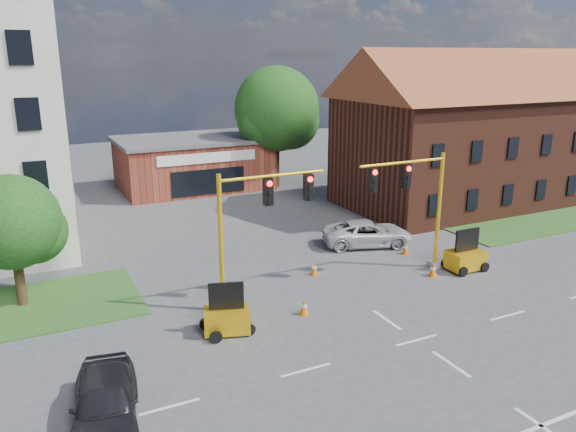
% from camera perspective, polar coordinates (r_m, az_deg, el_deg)
% --- Properties ---
extents(ground, '(120.00, 120.00, 0.00)m').
position_cam_1_polar(ground, '(23.52, 12.92, -12.20)').
color(ground, '#464648').
rests_on(ground, ground).
extents(grass_verge_ne, '(14.00, 4.00, 0.08)m').
position_cam_1_polar(grass_verge_ne, '(41.57, 24.63, -0.69)').
color(grass_verge_ne, '#2C5921').
rests_on(grass_verge_ne, ground).
extents(lane_markings, '(60.00, 36.00, 0.01)m').
position_cam_1_polar(lane_markings, '(21.61, 18.06, -15.32)').
color(lane_markings, silver).
rests_on(lane_markings, ground).
extents(brick_shop, '(12.40, 8.40, 4.30)m').
position_cam_1_polar(brick_shop, '(48.56, -9.63, 5.38)').
color(brick_shop, maroon).
rests_on(brick_shop, ground).
extents(townhouse_row, '(21.00, 11.00, 11.50)m').
position_cam_1_polar(townhouse_row, '(45.06, 18.64, 8.81)').
color(townhouse_row, '#552619').
rests_on(townhouse_row, ground).
extents(tree_large, '(7.41, 7.06, 10.17)m').
position_cam_1_polar(tree_large, '(47.71, -0.79, 10.52)').
color(tree_large, '#382614').
rests_on(tree_large, ground).
extents(tree_nw_front, '(4.40, 4.19, 6.06)m').
position_cam_1_polar(tree_nw_front, '(27.36, -25.78, -0.81)').
color(tree_nw_front, '#382614').
rests_on(tree_nw_front, ground).
extents(signal_mast_west, '(5.30, 0.60, 6.20)m').
position_cam_1_polar(signal_mast_west, '(24.69, -3.29, -0.57)').
color(signal_mast_west, '#989993').
rests_on(signal_mast_west, ground).
extents(signal_mast_east, '(5.30, 0.60, 6.20)m').
position_cam_1_polar(signal_mast_east, '(29.06, 12.73, 1.61)').
color(signal_mast_east, '#989993').
rests_on(signal_mast_east, ground).
extents(trailer_west, '(2.12, 1.73, 2.09)m').
position_cam_1_polar(trailer_west, '(23.38, -6.23, -10.24)').
color(trailer_west, yellow).
rests_on(trailer_west, ground).
extents(trailer_east, '(1.92, 1.30, 2.16)m').
position_cam_1_polar(trailer_east, '(31.08, 17.58, -4.07)').
color(trailer_east, yellow).
rests_on(trailer_east, ground).
extents(cone_a, '(0.40, 0.40, 0.70)m').
position_cam_1_polar(cone_a, '(24.86, 1.66, -9.28)').
color(cone_a, orange).
rests_on(cone_a, ground).
extents(cone_b, '(0.40, 0.40, 0.70)m').
position_cam_1_polar(cone_b, '(29.11, 2.68, -5.38)').
color(cone_b, orange).
rests_on(cone_b, ground).
extents(cone_c, '(0.40, 0.40, 0.70)m').
position_cam_1_polar(cone_c, '(29.85, 14.51, -5.35)').
color(cone_c, orange).
rests_on(cone_c, ground).
extents(cone_d, '(0.40, 0.40, 0.70)m').
position_cam_1_polar(cone_d, '(32.71, 11.87, -3.27)').
color(cone_d, orange).
rests_on(cone_d, ground).
extents(pickup_white, '(5.87, 4.06, 1.49)m').
position_cam_1_polar(pickup_white, '(33.74, 8.09, -1.75)').
color(pickup_white, silver).
rests_on(pickup_white, ground).
extents(sedan_dark, '(2.75, 5.09, 1.65)m').
position_cam_1_polar(sedan_dark, '(18.80, -18.09, -17.51)').
color(sedan_dark, black).
rests_on(sedan_dark, ground).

